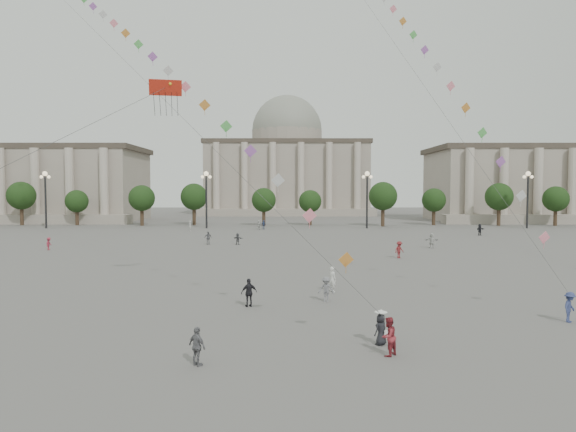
{
  "coord_description": "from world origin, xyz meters",
  "views": [
    {
      "loc": [
        0.12,
        -25.64,
        7.32
      ],
      "look_at": [
        0.17,
        12.0,
        5.35
      ],
      "focal_mm": 32.0,
      "sensor_mm": 36.0,
      "label": 1
    }
  ],
  "objects": [
    {
      "name": "tree_row",
      "position": [
        0.0,
        78.0,
        5.39
      ],
      "size": [
        137.12,
        5.12,
        8.0
      ],
      "color": "#3A281D",
      "rests_on": "ground"
    },
    {
      "name": "tourist_3",
      "position": [
        -3.62,
        -4.73,
        0.82
      ],
      "size": [
        0.99,
        0.92,
        1.64
      ],
      "primitive_type": "imported",
      "rotation": [
        0.0,
        0.0,
        2.44
      ],
      "color": "slate",
      "rests_on": "ground"
    },
    {
      "name": "person_crowd_6",
      "position": [
        2.64,
        7.36,
        0.82
      ],
      "size": [
        1.19,
        0.88,
        1.65
      ],
      "primitive_type": "imported",
      "rotation": [
        0.0,
        0.0,
        6.01
      ],
      "color": "slate",
      "rests_on": "ground"
    },
    {
      "name": "person_crowd_10",
      "position": [
        -16.92,
        63.9,
        0.9
      ],
      "size": [
        0.71,
        0.78,
        1.8
      ],
      "primitive_type": "imported",
      "rotation": [
        0.0,
        0.0,
        2.14
      ],
      "color": "beige",
      "rests_on": "ground"
    },
    {
      "name": "kite_flyer_0",
      "position": [
        4.56,
        -3.47,
        0.86
      ],
      "size": [
        1.05,
        1.05,
        1.72
      ],
      "primitive_type": "imported",
      "rotation": [
        0.0,
        0.0,
        3.91
      ],
      "color": "maroon",
      "rests_on": "ground"
    },
    {
      "name": "lamp_post_far_east",
      "position": [
        45.0,
        70.0,
        7.35
      ],
      "size": [
        2.0,
        0.9,
        10.65
      ],
      "color": "#262628",
      "rests_on": "ground"
    },
    {
      "name": "person_crowd_9",
      "position": [
        30.66,
        55.32,
        0.91
      ],
      "size": [
        1.73,
        1.33,
        1.83
      ],
      "primitive_type": "imported",
      "rotation": [
        0.0,
        0.0,
        0.54
      ],
      "color": "black",
      "rests_on": "ground"
    },
    {
      "name": "person_crowd_8",
      "position": [
        12.01,
        28.47,
        0.9
      ],
      "size": [
        1.34,
        1.19,
        1.8
      ],
      "primitive_type": "imported",
      "rotation": [
        0.0,
        0.0,
        0.58
      ],
      "color": "maroon",
      "rests_on": "ground"
    },
    {
      "name": "person_crowd_16",
      "position": [
        -10.41,
        42.14,
        0.87
      ],
      "size": [
        1.1,
        0.82,
        1.73
      ],
      "primitive_type": "imported",
      "rotation": [
        0.0,
        0.0,
        0.45
      ],
      "color": "slate",
      "rests_on": "ground"
    },
    {
      "name": "lamp_post_mid_west",
      "position": [
        -15.0,
        70.0,
        7.35
      ],
      "size": [
        2.0,
        0.9,
        10.65
      ],
      "color": "#262628",
      "rests_on": "ground"
    },
    {
      "name": "lamp_post_mid_east",
      "position": [
        15.0,
        70.0,
        7.35
      ],
      "size": [
        2.0,
        0.9,
        10.65
      ],
      "color": "#262628",
      "rests_on": "ground"
    },
    {
      "name": "person_crowd_7",
      "position": [
        18.06,
        37.74,
        0.94
      ],
      "size": [
        1.78,
        0.71,
        1.87
      ],
      "primitive_type": "imported",
      "rotation": [
        0.0,
        0.0,
        3.05
      ],
      "color": "beige",
      "rests_on": "ground"
    },
    {
      "name": "person_crowd_17",
      "position": [
        -28.59,
        35.77,
        0.76
      ],
      "size": [
        0.61,
        1.01,
        1.53
      ],
      "primitive_type": "imported",
      "rotation": [
        0.0,
        0.0,
        1.53
      ],
      "color": "#A02B3F",
      "rests_on": "ground"
    },
    {
      "name": "hat_person",
      "position": [
        4.52,
        -1.88,
        0.8
      ],
      "size": [
        0.85,
        0.82,
        1.69
      ],
      "color": "black",
      "rests_on": "ground"
    },
    {
      "name": "hall_central",
      "position": [
        0.0,
        129.22,
        14.23
      ],
      "size": [
        48.3,
        34.3,
        35.5
      ],
      "color": "gray",
      "rests_on": "ground"
    },
    {
      "name": "dragon_kite",
      "position": [
        -8.45,
        9.55,
        13.41
      ],
      "size": [
        8.16,
        10.09,
        26.93
      ],
      "color": "red",
      "rests_on": "ground"
    },
    {
      "name": "person_crowd_0",
      "position": [
        -4.24,
        68.0,
        0.84
      ],
      "size": [
        1.06,
        0.86,
        1.68
      ],
      "primitive_type": "imported",
      "rotation": [
        0.0,
        0.0,
        0.55
      ],
      "color": "#344775",
      "rests_on": "ground"
    },
    {
      "name": "person_crowd_4",
      "position": [
        -5.06,
        66.84,
        0.85
      ],
      "size": [
        1.29,
        1.59,
        1.7
      ],
      "primitive_type": "imported",
      "rotation": [
        0.0,
        0.0,
        4.12
      ],
      "color": "beige",
      "rests_on": "ground"
    },
    {
      "name": "tourist_4",
      "position": [
        -2.26,
        5.97,
        0.88
      ],
      "size": [
        1.12,
        0.78,
        1.77
      ],
      "primitive_type": "imported",
      "rotation": [
        0.0,
        0.0,
        3.51
      ],
      "color": "black",
      "rests_on": "ground"
    },
    {
      "name": "kite_flyer_1",
      "position": [
        15.66,
        2.19,
        0.84
      ],
      "size": [
        1.22,
        1.21,
        1.69
      ],
      "primitive_type": "imported",
      "rotation": [
        0.0,
        0.0,
        0.77
      ],
      "color": "navy",
      "rests_on": "ground"
    },
    {
      "name": "kite_train_west",
      "position": [
        -18.48,
        24.49,
        24.12
      ],
      "size": [
        43.69,
        52.34,
        81.14
      ],
      "color": "#3F3F3F",
      "rests_on": "ground"
    },
    {
      "name": "ground",
      "position": [
        0.0,
        0.0,
        0.0
      ],
      "size": [
        360.0,
        360.0,
        0.0
      ],
      "primitive_type": "plane",
      "color": "#5A5755",
      "rests_on": "ground"
    },
    {
      "name": "person_crowd_13",
      "position": [
        3.35,
        10.6,
        0.91
      ],
      "size": [
        0.71,
        0.79,
        1.82
      ],
      "primitive_type": "imported",
      "rotation": [
        0.0,
        0.0,
        2.09
      ],
      "color": "white",
      "rests_on": "ground"
    },
    {
      "name": "person_crowd_12",
      "position": [
        -6.43,
        41.73,
        0.78
      ],
      "size": [
        1.47,
        1.16,
        1.56
      ],
      "primitive_type": "imported",
      "rotation": [
        0.0,
        0.0,
        2.58
      ],
      "color": "#57585C",
      "rests_on": "ground"
    },
    {
      "name": "lamp_post_far_west",
      "position": [
        -45.0,
        70.0,
        7.35
      ],
      "size": [
        2.0,
        0.9,
        10.65
      ],
      "color": "#262628",
      "rests_on": "ground"
    }
  ]
}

